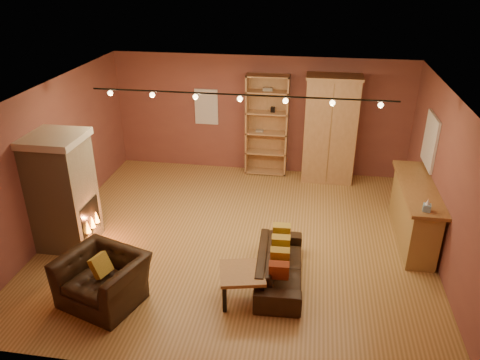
% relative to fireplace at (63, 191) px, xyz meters
% --- Properties ---
extents(floor, '(7.00, 7.00, 0.00)m').
position_rel_fireplace_xyz_m(floor, '(3.04, 0.60, -1.06)').
color(floor, olive).
rests_on(floor, ground).
extents(ceiling, '(7.00, 7.00, 0.00)m').
position_rel_fireplace_xyz_m(ceiling, '(3.04, 0.60, 1.74)').
color(ceiling, brown).
rests_on(ceiling, back_wall).
extents(back_wall, '(7.00, 0.02, 2.80)m').
position_rel_fireplace_xyz_m(back_wall, '(3.04, 3.85, 0.34)').
color(back_wall, brown).
rests_on(back_wall, floor).
extents(left_wall, '(0.02, 6.50, 2.80)m').
position_rel_fireplace_xyz_m(left_wall, '(-0.46, 0.60, 0.34)').
color(left_wall, brown).
rests_on(left_wall, floor).
extents(right_wall, '(0.02, 6.50, 2.80)m').
position_rel_fireplace_xyz_m(right_wall, '(6.54, 0.60, 0.34)').
color(right_wall, brown).
rests_on(right_wall, floor).
extents(fireplace, '(1.01, 0.98, 2.12)m').
position_rel_fireplace_xyz_m(fireplace, '(0.00, 0.00, 0.00)').
color(fireplace, tan).
rests_on(fireplace, floor).
extents(back_window, '(0.56, 0.04, 0.86)m').
position_rel_fireplace_xyz_m(back_window, '(1.74, 3.83, 0.49)').
color(back_window, silver).
rests_on(back_window, back_wall).
extents(bookcase, '(0.99, 0.38, 2.41)m').
position_rel_fireplace_xyz_m(bookcase, '(3.22, 3.72, 0.16)').
color(bookcase, tan).
rests_on(bookcase, floor).
extents(armoire, '(1.22, 0.69, 2.49)m').
position_rel_fireplace_xyz_m(armoire, '(4.69, 3.53, 0.19)').
color(armoire, tan).
rests_on(armoire, floor).
extents(bar_counter, '(0.61, 2.28, 1.09)m').
position_rel_fireplace_xyz_m(bar_counter, '(6.24, 1.15, -0.50)').
color(bar_counter, tan).
rests_on(bar_counter, floor).
extents(tissue_box, '(0.13, 0.13, 0.21)m').
position_rel_fireplace_xyz_m(tissue_box, '(6.19, 0.22, 0.12)').
color(tissue_box, '#83B8D2').
rests_on(tissue_box, bar_counter).
extents(right_window, '(0.05, 0.90, 1.00)m').
position_rel_fireplace_xyz_m(right_window, '(6.51, 2.00, 0.59)').
color(right_window, silver).
rests_on(right_window, right_wall).
extents(loveseat, '(0.61, 1.85, 0.76)m').
position_rel_fireplace_xyz_m(loveseat, '(3.91, -0.50, -0.69)').
color(loveseat, black).
rests_on(loveseat, floor).
extents(armchair, '(1.36, 1.10, 1.03)m').
position_rel_fireplace_xyz_m(armchair, '(1.29, -1.43, -0.54)').
color(armchair, black).
rests_on(armchair, floor).
extents(coffee_table, '(0.80, 0.80, 0.51)m').
position_rel_fireplace_xyz_m(coffee_table, '(3.37, -1.07, -0.63)').
color(coffee_table, olive).
rests_on(coffee_table, floor).
extents(track_rail, '(5.20, 0.09, 0.13)m').
position_rel_fireplace_xyz_m(track_rail, '(3.04, 0.80, 1.62)').
color(track_rail, black).
rests_on(track_rail, ceiling).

